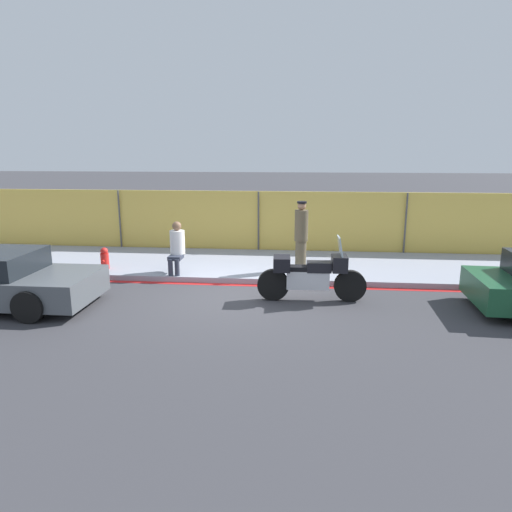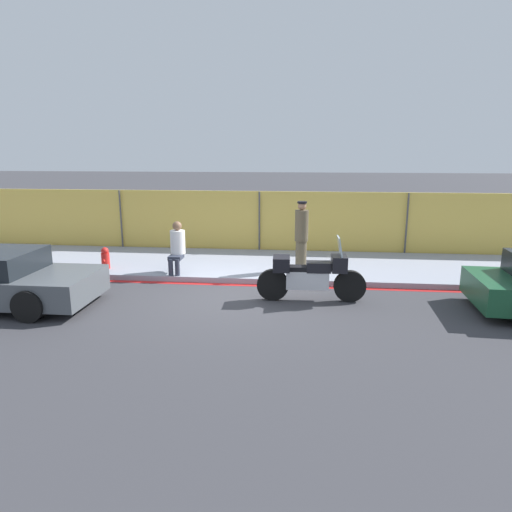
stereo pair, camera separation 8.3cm
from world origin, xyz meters
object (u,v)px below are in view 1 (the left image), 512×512
object	(u,v)px
motorcycle	(311,275)
officer_standing	(301,235)
fire_hydrant	(105,258)
person_seated_on_curb	(177,245)

from	to	relation	value
motorcycle	officer_standing	size ratio (longest dim) A/B	1.31
officer_standing	fire_hydrant	world-z (taller)	officer_standing
officer_standing	motorcycle	bearing A→B (deg)	-83.95
officer_standing	fire_hydrant	xyz separation A→B (m)	(-5.18, -0.34, -0.65)
person_seated_on_curb	fire_hydrant	world-z (taller)	person_seated_on_curb
person_seated_on_curb	motorcycle	bearing A→B (deg)	-24.97
officer_standing	person_seated_on_curb	xyz separation A→B (m)	(-3.17, -0.48, -0.21)
motorcycle	person_seated_on_curb	size ratio (longest dim) A/B	1.80
officer_standing	fire_hydrant	distance (m)	5.23
motorcycle	fire_hydrant	bearing A→B (deg)	160.12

